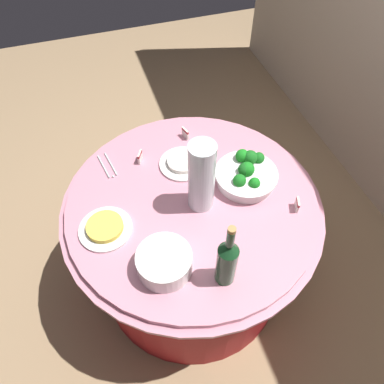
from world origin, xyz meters
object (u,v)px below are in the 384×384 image
Objects in this scene: broccoli_bowl at (246,174)px; serving_tongs at (108,166)px; label_placard_mid at (140,156)px; decorative_fruit_vase at (201,180)px; label_placard_rear at (297,204)px; plate_stack at (164,262)px; label_placard_front at (185,133)px; wine_bottle at (228,261)px; food_plate_rice at (183,163)px; food_plate_fried_egg at (105,228)px.

serving_tongs is (-0.28, -0.58, -0.04)m from broccoli_bowl.
broccoli_bowl reaches higher than label_placard_mid.
label_placard_rear is (0.16, 0.38, -0.12)m from decorative_fruit_vase.
plate_stack is 3.82× the size of label_placard_front.
broccoli_bowl is 0.55m from plate_stack.
broccoli_bowl is 0.40m from label_placard_front.
broccoli_bowl is at bearing -145.83° from label_placard_rear.
decorative_fruit_vase is 0.43m from label_placard_front.
broccoli_bowl reaches higher than serving_tongs.
serving_tongs is at bearing -94.16° from label_placard_mid.
serving_tongs is (-0.69, -0.32, -0.12)m from wine_bottle.
label_placard_mid is (-0.68, -0.16, -0.10)m from wine_bottle.
decorative_fruit_vase reaches higher than wine_bottle.
label_placard_rear is at bearing 55.71° from serving_tongs.
serving_tongs is 0.16m from label_placard_mid.
plate_stack is 0.58m from label_placard_mid.
serving_tongs is at bearing -115.90° from broccoli_bowl.
food_plate_rice is at bearing -127.36° from broccoli_bowl.
food_plate_fried_egg reaches higher than food_plate_rice.
food_plate_fried_egg is at bearing -48.50° from label_placard_front.
serving_tongs is at bearing -106.09° from food_plate_rice.
broccoli_bowl is 0.30m from food_plate_rice.
wine_bottle reaches higher than plate_stack.
food_plate_fried_egg is 4.00× the size of label_placard_mid.
food_plate_fried_egg reaches higher than serving_tongs.
food_plate_rice is at bearing -135.81° from label_placard_rear.
plate_stack is at bearing 11.27° from serving_tongs.
label_placard_mid is at bearing 85.84° from serving_tongs.
label_placard_rear is (-0.09, 0.61, -0.01)m from plate_stack.
plate_stack is 3.82× the size of label_placard_mid.
broccoli_bowl reaches higher than plate_stack.
broccoli_bowl is 1.27× the size of food_plate_rice.
serving_tongs is 3.05× the size of label_placard_rear.
broccoli_bowl is 0.49m from wine_bottle.
label_placard_mid is 1.00× the size of label_placard_rear.
wine_bottle is 2.00× the size of serving_tongs.
serving_tongs is at bearing -168.73° from plate_stack.
wine_bottle reaches higher than serving_tongs.
label_placard_front is at bearing 173.51° from wine_bottle.
decorative_fruit_vase reaches higher than food_plate_fried_egg.
broccoli_bowl reaches higher than label_placard_rear.
label_placard_rear is at bearing 116.18° from wine_bottle.
plate_stack is at bearing -56.75° from broccoli_bowl.
broccoli_bowl reaches higher than food_plate_fried_egg.
wine_bottle is at bearing -6.49° from label_placard_front.
label_placard_front and label_placard_rear have the same top height.
plate_stack is at bearing -42.67° from decorative_fruit_vase.
broccoli_bowl is 5.09× the size of label_placard_front.
label_placard_mid is at bearing -130.37° from label_placard_rear.
wine_bottle is 0.77m from serving_tongs.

